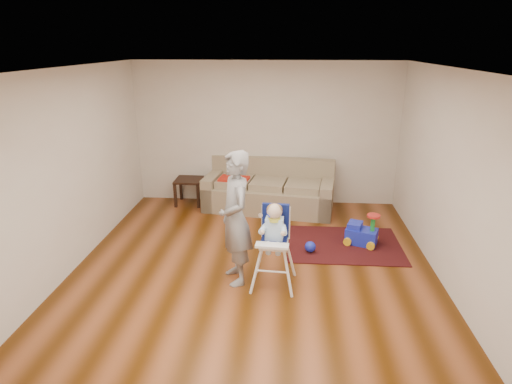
# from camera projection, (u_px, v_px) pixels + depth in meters

# --- Properties ---
(ground) EXTENTS (5.50, 5.50, 0.00)m
(ground) POSITION_uv_depth(u_px,v_px,m) (254.00, 269.00, 5.98)
(ground) COLOR #472306
(ground) RESTS_ON ground
(room_envelope) EXTENTS (5.04, 5.52, 2.72)m
(room_envelope) POSITION_uv_depth(u_px,v_px,m) (257.00, 129.00, 5.86)
(room_envelope) COLOR beige
(room_envelope) RESTS_ON ground
(sofa) EXTENTS (2.48, 1.29, 0.92)m
(sofa) POSITION_uv_depth(u_px,v_px,m) (269.00, 186.00, 7.99)
(sofa) COLOR gray
(sofa) RESTS_ON ground
(side_table) EXTENTS (0.50, 0.50, 0.50)m
(side_table) POSITION_uv_depth(u_px,v_px,m) (189.00, 191.00, 8.34)
(side_table) COLOR black
(side_table) RESTS_ON ground
(area_rug) EXTENTS (1.77, 1.33, 0.01)m
(area_rug) POSITION_uv_depth(u_px,v_px,m) (343.00, 244.00, 6.69)
(area_rug) COLOR black
(area_rug) RESTS_ON ground
(ride_on_toy) EXTENTS (0.55, 0.47, 0.51)m
(ride_on_toy) POSITION_uv_depth(u_px,v_px,m) (362.00, 228.00, 6.63)
(ride_on_toy) COLOR #1F2FD9
(ride_on_toy) RESTS_ON area_rug
(toy_ball) EXTENTS (0.17, 0.17, 0.17)m
(toy_ball) POSITION_uv_depth(u_px,v_px,m) (310.00, 247.00, 6.41)
(toy_ball) COLOR #1F2FD9
(toy_ball) RESTS_ON area_rug
(high_chair) EXTENTS (0.56, 0.56, 1.13)m
(high_chair) POSITION_uv_depth(u_px,v_px,m) (274.00, 247.00, 5.42)
(high_chair) COLOR white
(high_chair) RESTS_ON ground
(adult) EXTENTS (0.63, 0.75, 1.76)m
(adult) POSITION_uv_depth(u_px,v_px,m) (235.00, 219.00, 5.42)
(adult) COLOR gray
(adult) RESTS_ON ground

